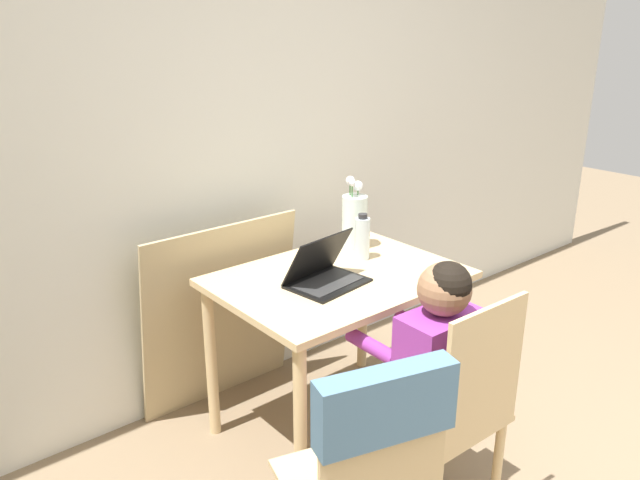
{
  "coord_description": "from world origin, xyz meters",
  "views": [
    {
      "loc": [
        -1.6,
        -0.25,
        1.77
      ],
      "look_at": [
        -0.08,
        1.58,
        0.93
      ],
      "focal_mm": 35.0,
      "sensor_mm": 36.0,
      "label": 1
    }
  ],
  "objects_px": {
    "flower_vase": "(355,219)",
    "chair_occupied": "(452,412)",
    "water_bottle": "(362,238)",
    "person_seated": "(429,354)",
    "laptop": "(323,272)",
    "chair_spare": "(371,456)"
  },
  "relations": [
    {
      "from": "laptop",
      "to": "flower_vase",
      "type": "bearing_deg",
      "value": 23.71
    },
    {
      "from": "flower_vase",
      "to": "water_bottle",
      "type": "relative_size",
      "value": 1.62
    },
    {
      "from": "chair_spare",
      "to": "flower_vase",
      "type": "relative_size",
      "value": 2.72
    },
    {
      "from": "water_bottle",
      "to": "chair_occupied",
      "type": "bearing_deg",
      "value": -109.73
    },
    {
      "from": "chair_occupied",
      "to": "flower_vase",
      "type": "bearing_deg",
      "value": -109.72
    },
    {
      "from": "flower_vase",
      "to": "chair_occupied",
      "type": "bearing_deg",
      "value": -111.32
    },
    {
      "from": "laptop",
      "to": "person_seated",
      "type": "bearing_deg",
      "value": -92.99
    },
    {
      "from": "person_seated",
      "to": "water_bottle",
      "type": "height_order",
      "value": "person_seated"
    },
    {
      "from": "person_seated",
      "to": "flower_vase",
      "type": "relative_size",
      "value": 2.97
    },
    {
      "from": "chair_occupied",
      "to": "flower_vase",
      "type": "distance_m",
      "value": 1.05
    },
    {
      "from": "water_bottle",
      "to": "flower_vase",
      "type": "bearing_deg",
      "value": 60.4
    },
    {
      "from": "laptop",
      "to": "flower_vase",
      "type": "relative_size",
      "value": 0.99
    },
    {
      "from": "person_seated",
      "to": "water_bottle",
      "type": "relative_size",
      "value": 4.81
    },
    {
      "from": "chair_occupied",
      "to": "person_seated",
      "type": "bearing_deg",
      "value": -90.0
    },
    {
      "from": "laptop",
      "to": "flower_vase",
      "type": "distance_m",
      "value": 0.47
    },
    {
      "from": "flower_vase",
      "to": "water_bottle",
      "type": "bearing_deg",
      "value": -119.6
    },
    {
      "from": "chair_occupied",
      "to": "chair_spare",
      "type": "relative_size",
      "value": 0.99
    },
    {
      "from": "person_seated",
      "to": "chair_occupied",
      "type": "bearing_deg",
      "value": 90.0
    },
    {
      "from": "chair_occupied",
      "to": "chair_spare",
      "type": "height_order",
      "value": "chair_spare"
    },
    {
      "from": "chair_occupied",
      "to": "flower_vase",
      "type": "relative_size",
      "value": 2.69
    },
    {
      "from": "laptop",
      "to": "chair_occupied",
      "type": "bearing_deg",
      "value": -94.18
    },
    {
      "from": "water_bottle",
      "to": "person_seated",
      "type": "bearing_deg",
      "value": -112.89
    }
  ]
}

